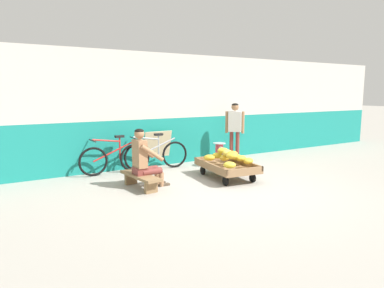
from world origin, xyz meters
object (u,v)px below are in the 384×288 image
(vendor_seated, at_px, (144,159))
(bicycle_far_left, at_px, (155,155))
(plastic_crate, at_px, (219,161))
(sign_board, at_px, (157,149))
(banana_cart, at_px, (227,167))
(low_bench, at_px, (140,178))
(customer_adult, at_px, (235,126))
(bicycle_near_left, at_px, (116,158))
(weighing_scale, at_px, (219,149))

(vendor_seated, bearing_deg, bicycle_far_left, 57.89)
(plastic_crate, xyz_separation_m, sign_board, (-1.25, 0.88, 0.29))
(banana_cart, distance_m, bicycle_far_left, 1.82)
(banana_cart, height_order, bicycle_far_left, bicycle_far_left)
(low_bench, relative_size, vendor_seated, 0.99)
(bicycle_far_left, bearing_deg, vendor_seated, -122.11)
(bicycle_far_left, bearing_deg, customer_adult, -6.49)
(plastic_crate, bearing_deg, bicycle_near_left, 164.58)
(banana_cart, distance_m, plastic_crate, 1.12)
(low_bench, xyz_separation_m, weighing_scale, (2.38, 0.77, 0.25))
(low_bench, height_order, weighing_scale, weighing_scale)
(vendor_seated, xyz_separation_m, bicycle_far_left, (0.82, 1.31, -0.21))
(low_bench, relative_size, plastic_crate, 3.13)
(bicycle_far_left, relative_size, sign_board, 1.89)
(low_bench, height_order, vendor_seated, vendor_seated)
(banana_cart, relative_size, plastic_crate, 4.24)
(vendor_seated, bearing_deg, banana_cart, -7.20)
(banana_cart, relative_size, customer_adult, 1.00)
(banana_cart, distance_m, bicycle_near_left, 2.49)
(plastic_crate, distance_m, customer_adult, 1.10)
(plastic_crate, distance_m, weighing_scale, 0.30)
(banana_cart, height_order, customer_adult, customer_adult)
(plastic_crate, xyz_separation_m, weighing_scale, (-0.00, -0.00, 0.30))
(low_bench, bearing_deg, customer_adult, 19.18)
(weighing_scale, relative_size, sign_board, 0.34)
(vendor_seated, relative_size, bicycle_near_left, 0.69)
(weighing_scale, distance_m, bicycle_near_left, 2.47)
(banana_cart, xyz_separation_m, weighing_scale, (0.52, 0.99, 0.21))
(plastic_crate, bearing_deg, banana_cart, -117.43)
(bicycle_near_left, distance_m, sign_board, 1.15)
(sign_board, bearing_deg, bicycle_near_left, -168.96)
(sign_board, bearing_deg, customer_adult, -16.51)
(banana_cart, xyz_separation_m, low_bench, (-1.87, 0.22, -0.04))
(plastic_crate, xyz_separation_m, bicycle_far_left, (-1.47, 0.55, 0.20))
(weighing_scale, bearing_deg, vendor_seated, -161.53)
(weighing_scale, distance_m, bicycle_far_left, 1.57)
(bicycle_near_left, xyz_separation_m, customer_adult, (3.07, -0.36, 0.60))
(banana_cart, height_order, plastic_crate, banana_cart)
(plastic_crate, relative_size, customer_adult, 0.24)
(plastic_crate, bearing_deg, customer_adult, 23.29)
(banana_cart, bearing_deg, low_bench, 173.23)
(vendor_seated, height_order, bicycle_far_left, vendor_seated)
(sign_board, bearing_deg, vendor_seated, -122.48)
(banana_cart, xyz_separation_m, vendor_seated, (-1.78, 0.23, 0.33))
(vendor_seated, xyz_separation_m, customer_adult, (2.99, 1.07, 0.38))
(weighing_scale, distance_m, customer_adult, 0.91)
(banana_cart, relative_size, weighing_scale, 5.09)
(vendor_seated, relative_size, plastic_crate, 3.17)
(weighing_scale, relative_size, bicycle_far_left, 0.18)
(vendor_seated, relative_size, bicycle_far_left, 0.69)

